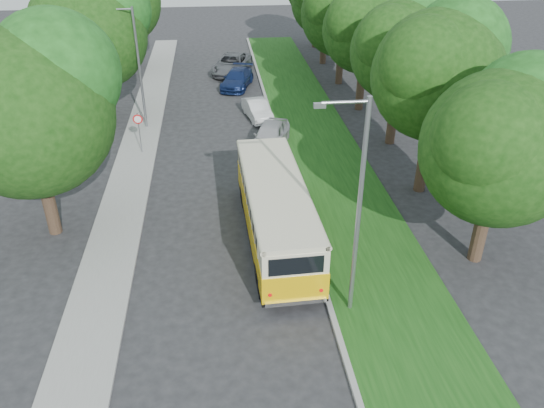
{
  "coord_description": "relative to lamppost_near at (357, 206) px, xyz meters",
  "views": [
    {
      "loc": [
        -0.11,
        -16.76,
        12.93
      ],
      "look_at": [
        2.07,
        2.83,
        1.5
      ],
      "focal_mm": 35.0,
      "sensor_mm": 36.0,
      "label": 1
    }
  ],
  "objects": [
    {
      "name": "car_blue",
      "position": [
        -2.53,
        26.39,
        -3.69
      ],
      "size": [
        3.14,
        5.03,
        1.36
      ],
      "primitive_type": "imported",
      "rotation": [
        0.0,
        0.0,
        -0.28
      ],
      "color": "navy",
      "rests_on": "ground"
    },
    {
      "name": "treeline",
      "position": [
        -1.06,
        20.49,
        1.56
      ],
      "size": [
        24.27,
        41.91,
        9.46
      ],
      "color": "#332319",
      "rests_on": "ground"
    },
    {
      "name": "grass_verge",
      "position": [
        1.74,
        7.5,
        -4.3
      ],
      "size": [
        4.5,
        70.0,
        0.13
      ],
      "primitive_type": "cube",
      "color": "#164412",
      "rests_on": "ground"
    },
    {
      "name": "car_silver",
      "position": [
        -1.21,
        14.68,
        -3.63
      ],
      "size": [
        3.13,
        4.67,
        1.48
      ],
      "primitive_type": "imported",
      "rotation": [
        0.0,
        0.0,
        -0.35
      ],
      "color": "#BCBBC0",
      "rests_on": "ground"
    },
    {
      "name": "curb",
      "position": [
        -0.61,
        7.5,
        -4.29
      ],
      "size": [
        0.2,
        70.0,
        0.15
      ],
      "primitive_type": "cube",
      "color": "gray",
      "rests_on": "ground"
    },
    {
      "name": "car_white",
      "position": [
        -1.55,
        19.46,
        -3.75
      ],
      "size": [
        1.97,
        3.91,
        1.23
      ],
      "primitive_type": "imported",
      "rotation": [
        0.0,
        0.0,
        0.19
      ],
      "color": "white",
      "rests_on": "ground"
    },
    {
      "name": "lamppost_near",
      "position": [
        0.0,
        0.0,
        0.0
      ],
      "size": [
        1.71,
        0.16,
        8.0
      ],
      "color": "gray",
      "rests_on": "ground"
    },
    {
      "name": "vintage_bus",
      "position": [
        -2.05,
        4.72,
        -2.94
      ],
      "size": [
        2.78,
        9.71,
        2.86
      ],
      "primitive_type": null,
      "rotation": [
        0.0,
        0.0,
        0.03
      ],
      "color": "#F0B807",
      "rests_on": "ground"
    },
    {
      "name": "car_grey",
      "position": [
        -2.74,
        30.32,
        -3.6
      ],
      "size": [
        3.98,
        6.02,
        1.54
      ],
      "primitive_type": "imported",
      "rotation": [
        0.0,
        0.0,
        -0.28
      ],
      "color": "slate",
      "rests_on": "ground"
    },
    {
      "name": "ground",
      "position": [
        -4.21,
        2.5,
        -4.37
      ],
      "size": [
        120.0,
        120.0,
        0.0
      ],
      "primitive_type": "plane",
      "color": "#242426",
      "rests_on": "ground"
    },
    {
      "name": "sidewalk",
      "position": [
        -9.01,
        7.5,
        -4.31
      ],
      "size": [
        2.2,
        70.0,
        0.12
      ],
      "primitive_type": "cube",
      "color": "gray",
      "rests_on": "ground"
    },
    {
      "name": "lamppost_far",
      "position": [
        -8.91,
        18.5,
        -0.25
      ],
      "size": [
        1.71,
        0.16,
        7.5
      ],
      "color": "gray",
      "rests_on": "ground"
    },
    {
      "name": "warning_sign",
      "position": [
        -8.71,
        14.48,
        -2.66
      ],
      "size": [
        0.56,
        0.1,
        2.5
      ],
      "color": "gray",
      "rests_on": "ground"
    }
  ]
}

